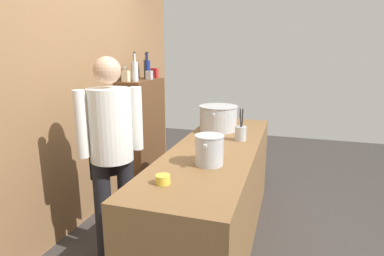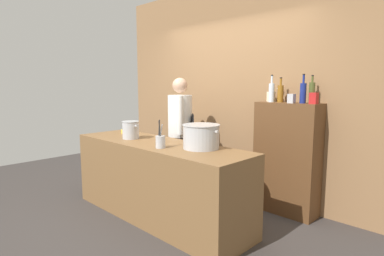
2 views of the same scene
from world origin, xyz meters
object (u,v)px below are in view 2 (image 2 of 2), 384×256
at_px(wine_bottle_clear, 272,92).
at_px(wine_bottle_cobalt, 303,92).
at_px(wine_bottle_olive, 312,92).
at_px(stockpot_small, 131,130).
at_px(spice_tin_red, 314,98).
at_px(wine_glass_wide, 279,92).
at_px(wine_bottle_amber, 280,93).
at_px(stockpot_large, 201,136).
at_px(chef, 180,127).
at_px(spice_tin_cream, 271,97).
at_px(utensil_crock, 160,141).
at_px(butter_jar, 124,131).
at_px(spice_tin_silver, 291,99).

relative_size(wine_bottle_clear, wine_bottle_cobalt, 0.99).
bearing_deg(wine_bottle_olive, stockpot_small, -143.20).
bearing_deg(spice_tin_red, wine_bottle_clear, 179.04).
height_order(stockpot_small, wine_glass_wide, wine_glass_wide).
bearing_deg(stockpot_small, wine_glass_wide, 46.84).
distance_m(wine_bottle_amber, wine_bottle_olive, 0.38).
height_order(stockpot_large, wine_bottle_cobalt, wine_bottle_cobalt).
distance_m(stockpot_large, wine_glass_wide, 1.28).
distance_m(chef, spice_tin_red, 1.84).
height_order(wine_bottle_olive, spice_tin_red, wine_bottle_olive).
distance_m(spice_tin_red, spice_tin_cream, 0.60).
bearing_deg(utensil_crock, butter_jar, 164.99).
relative_size(wine_bottle_olive, spice_tin_red, 2.55).
bearing_deg(spice_tin_cream, wine_bottle_amber, -13.47).
bearing_deg(spice_tin_cream, spice_tin_red, -9.40).
xyz_separation_m(wine_bottle_cobalt, spice_tin_silver, (-0.10, -0.07, -0.07)).
bearing_deg(butter_jar, wine_glass_wide, 34.60).
xyz_separation_m(wine_bottle_olive, spice_tin_red, (0.06, -0.09, -0.06)).
bearing_deg(wine_bottle_cobalt, spice_tin_cream, 171.86).
bearing_deg(spice_tin_red, spice_tin_cream, 170.60).
relative_size(wine_bottle_amber, spice_tin_cream, 2.42).
distance_m(stockpot_small, spice_tin_cream, 1.80).
bearing_deg(spice_tin_silver, butter_jar, -153.54).
distance_m(chef, butter_jar, 0.78).
bearing_deg(wine_bottle_olive, utensil_crock, -125.73).
distance_m(stockpot_large, spice_tin_red, 1.32).
relative_size(stockpot_large, wine_glass_wide, 2.64).
bearing_deg(chef, butter_jar, 98.05).
bearing_deg(utensil_crock, stockpot_large, 40.97).
relative_size(wine_glass_wide, spice_tin_silver, 1.61).
distance_m(butter_jar, wine_bottle_olive, 2.46).
height_order(chef, spice_tin_silver, chef).
distance_m(spice_tin_silver, spice_tin_cream, 0.37).
relative_size(stockpot_small, butter_jar, 3.00).
relative_size(butter_jar, wine_bottle_amber, 0.31).
height_order(stockpot_small, spice_tin_cream, spice_tin_cream).
xyz_separation_m(wine_bottle_amber, wine_bottle_cobalt, (0.30, -0.03, 0.01)).
height_order(butter_jar, wine_bottle_olive, wine_bottle_olive).
bearing_deg(wine_bottle_olive, spice_tin_silver, -145.77).
bearing_deg(wine_bottle_clear, spice_tin_red, -0.96).
bearing_deg(spice_tin_cream, wine_bottle_clear, -57.35).
xyz_separation_m(wine_bottle_clear, spice_tin_cream, (-0.06, 0.09, -0.06)).
distance_m(wine_bottle_cobalt, spice_tin_red, 0.16).
xyz_separation_m(chef, stockpot_small, (-0.04, -0.82, 0.05)).
relative_size(chef, wine_bottle_cobalt, 4.99).
distance_m(stockpot_large, spice_tin_cream, 1.20).
xyz_separation_m(stockpot_small, spice_tin_cream, (1.19, 1.29, 0.41)).
bearing_deg(spice_tin_red, spice_tin_silver, -171.68).
xyz_separation_m(stockpot_small, butter_jar, (-0.42, 0.19, -0.08)).
xyz_separation_m(utensil_crock, wine_glass_wide, (0.56, 1.46, 0.50)).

